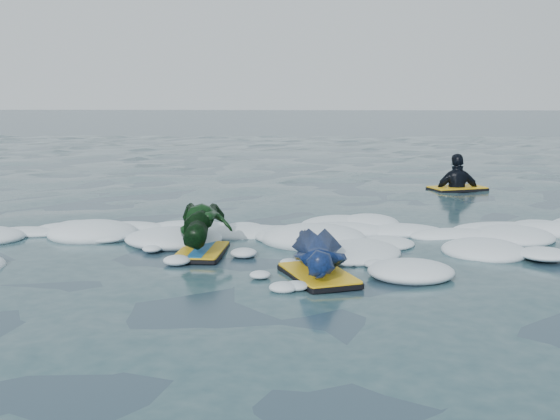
# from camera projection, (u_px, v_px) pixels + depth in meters

# --- Properties ---
(ground) EXTENTS (120.00, 120.00, 0.00)m
(ground) POSITION_uv_depth(u_px,v_px,m) (289.00, 263.00, 7.56)
(ground) COLOR #19343E
(ground) RESTS_ON ground
(foam_band) EXTENTS (12.00, 3.10, 0.30)m
(foam_band) POSITION_uv_depth(u_px,v_px,m) (292.00, 243.00, 8.58)
(foam_band) COLOR white
(foam_band) RESTS_ON ground
(prone_woman_unit) EXTENTS (0.87, 1.57, 0.39)m
(prone_woman_unit) POSITION_uv_depth(u_px,v_px,m) (318.00, 255.00, 7.09)
(prone_woman_unit) COLOR black
(prone_woman_unit) RESTS_ON ground
(prone_child_unit) EXTENTS (0.74, 1.40, 0.54)m
(prone_child_unit) POSITION_uv_depth(u_px,v_px,m) (204.00, 228.00, 8.05)
(prone_child_unit) COLOR black
(prone_child_unit) RESTS_ON ground
(waiting_rider_unit) EXTENTS (1.16, 0.89, 1.54)m
(waiting_rider_unit) POSITION_uv_depth(u_px,v_px,m) (457.00, 195.00, 12.99)
(waiting_rider_unit) COLOR black
(waiting_rider_unit) RESTS_ON ground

